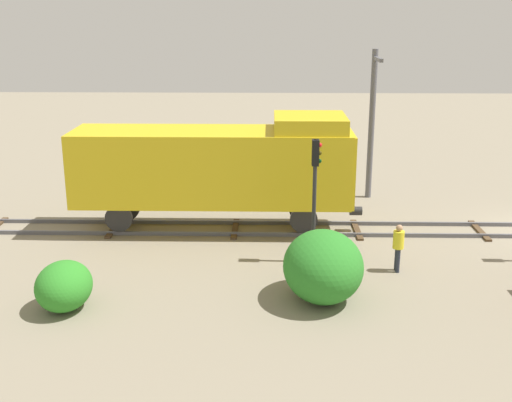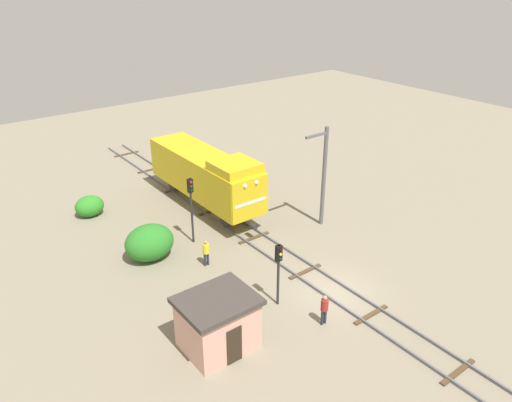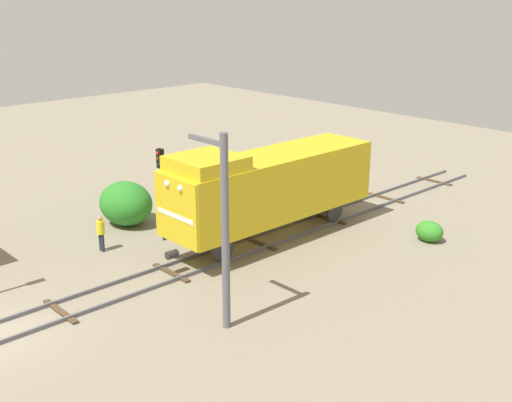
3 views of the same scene
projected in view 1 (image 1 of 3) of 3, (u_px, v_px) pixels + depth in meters
locomotive at (217, 164)px, 25.66m from camera, size 2.90×11.60×4.60m
traffic_signal_mid at (315, 179)px, 22.24m from camera, size 0.32×0.34×4.47m
worker_by_signal at (398, 244)px, 22.01m from camera, size 0.38×0.38×1.70m
catenary_mast at (372, 120)px, 29.96m from camera, size 1.94×0.28×7.02m
bush_near at (115, 184)px, 31.50m from camera, size 1.36×1.11×0.99m
bush_mid at (64, 286)px, 19.30m from camera, size 2.05×1.68×1.49m
bush_far at (323, 266)px, 19.83m from camera, size 3.05×2.49×2.22m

